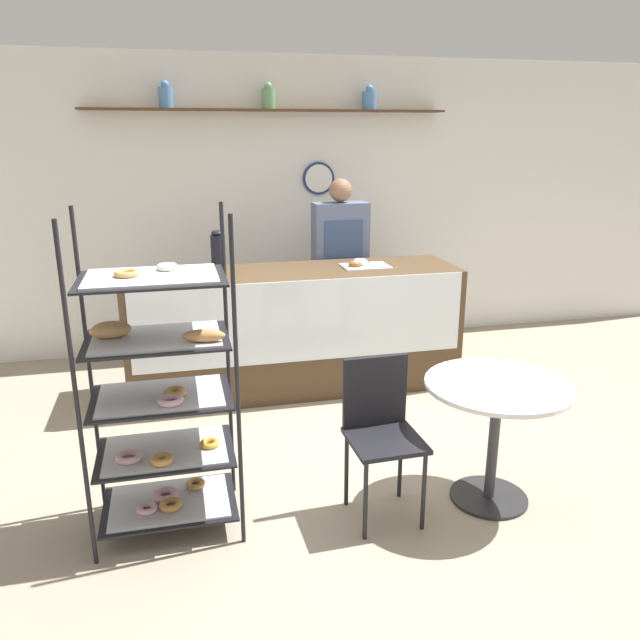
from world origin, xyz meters
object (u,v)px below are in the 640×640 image
Objects in this scene: person_worker at (340,265)px; cafe_chair at (380,421)px; pastry_rack at (160,395)px; cafe_table at (496,412)px; coffee_carafe at (218,254)px; donut_tray_counter at (362,264)px.

cafe_chair is at bearing -99.86° from person_worker.
pastry_rack is at bearing -124.74° from person_worker.
cafe_table is 0.92× the size of cafe_chair.
coffee_carafe is at bearing 109.71° from cafe_chair.
coffee_carafe is (0.44, 1.66, 0.40)m from pastry_rack.
pastry_rack reaches higher than coffee_carafe.
cafe_table is at bearing -84.20° from person_worker.
donut_tray_counter is (1.15, 0.07, -0.15)m from coffee_carafe.
cafe_table is at bearing -53.73° from coffee_carafe.
cafe_chair reaches higher than cafe_table.
cafe_table is 2.12× the size of donut_tray_counter.
pastry_rack reaches higher than donut_tray_counter.
person_worker is at bearing 95.38° from donut_tray_counter.
person_worker is at bearing 95.80° from cafe_table.
donut_tray_counter is (0.46, 1.85, 0.46)m from cafe_chair.
coffee_carafe is 0.93× the size of donut_tray_counter.
cafe_chair is 2.50× the size of coffee_carafe.
person_worker is 1.88× the size of cafe_chair.
person_worker is 2.06× the size of cafe_table.
cafe_chair is at bearing -68.56° from coffee_carafe.
pastry_rack is 2.72m from person_worker.
donut_tray_counter reaches higher than cafe_chair.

